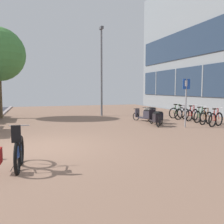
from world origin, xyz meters
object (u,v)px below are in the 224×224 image
at_px(parking_sign, 186,97).
at_px(scooter_extra, 151,113).
at_px(bicycle_rack_00, 216,119).
at_px(bicycle_rack_03, 192,115).
at_px(bicycle_foreground, 17,152).
at_px(lamp_post, 101,67).
at_px(bicycle_rack_04, 182,114).
at_px(bicycle_rack_01, 206,118).
at_px(scooter_far, 155,118).
at_px(scooter_near, 145,115).
at_px(bicycle_rack_05, 177,113).
at_px(scooter_mid, 157,117).
at_px(bicycle_rack_02, 200,116).

bearing_deg(parking_sign, scooter_extra, 93.36).
bearing_deg(bicycle_rack_00, bicycle_rack_03, 84.28).
bearing_deg(bicycle_rack_00, bicycle_foreground, -156.43).
bearing_deg(lamp_post, bicycle_rack_04, -39.54).
height_order(bicycle_rack_01, bicycle_rack_03, bicycle_rack_03).
distance_m(bicycle_rack_01, parking_sign, 2.18).
bearing_deg(bicycle_rack_00, scooter_far, 158.83).
xyz_separation_m(scooter_near, parking_sign, (0.90, -2.67, 1.11)).
relative_size(bicycle_rack_01, bicycle_rack_05, 0.92).
distance_m(bicycle_rack_04, scooter_mid, 2.61).
height_order(bicycle_rack_01, scooter_far, bicycle_rack_01).
relative_size(scooter_near, scooter_mid, 0.92).
height_order(bicycle_rack_05, scooter_mid, bicycle_rack_05).
relative_size(bicycle_foreground, bicycle_rack_00, 1.14).
relative_size(bicycle_rack_00, scooter_far, 0.73).
bearing_deg(scooter_near, scooter_far, -98.27).
bearing_deg(bicycle_rack_03, lamp_post, 136.24).
xyz_separation_m(bicycle_rack_01, scooter_extra, (-1.94, 2.72, 0.07)).
relative_size(bicycle_foreground, scooter_extra, 0.85).
relative_size(scooter_mid, parking_sign, 0.70).
xyz_separation_m(bicycle_foreground, scooter_mid, (6.99, 6.00, -0.04)).
relative_size(bicycle_rack_02, scooter_far, 0.71).
height_order(bicycle_rack_01, scooter_mid, bicycle_rack_01).
bearing_deg(scooter_extra, scooter_far, -111.89).
distance_m(bicycle_rack_05, scooter_near, 2.99).
distance_m(scooter_extra, lamp_post, 4.90).
bearing_deg(bicycle_rack_00, bicycle_rack_02, 81.12).
relative_size(bicycle_rack_02, bicycle_rack_05, 0.92).
bearing_deg(scooter_extra, bicycle_foreground, -134.43).
distance_m(bicycle_rack_05, parking_sign, 4.29).
xyz_separation_m(bicycle_foreground, parking_sign, (7.59, 4.20, 1.08)).
bearing_deg(bicycle_rack_02, lamp_post, 131.64).
height_order(bicycle_foreground, bicycle_rack_03, bicycle_foreground).
relative_size(bicycle_rack_00, lamp_post, 0.21).
xyz_separation_m(bicycle_rack_03, bicycle_rack_04, (-0.20, 0.76, -0.01)).
xyz_separation_m(bicycle_rack_00, bicycle_rack_02, (0.24, 1.51, -0.01)).
bearing_deg(parking_sign, bicycle_rack_05, 62.15).
distance_m(bicycle_rack_00, scooter_extra, 3.97).
bearing_deg(scooter_extra, bicycle_rack_05, 8.37).
xyz_separation_m(bicycle_rack_00, scooter_near, (-2.63, 2.80, 0.02)).
bearing_deg(parking_sign, scooter_mid, 108.46).
distance_m(bicycle_rack_02, scooter_extra, 2.92).
height_order(bicycle_rack_00, scooter_extra, bicycle_rack_00).
xyz_separation_m(bicycle_rack_01, parking_sign, (-1.75, -0.62, 1.15)).
bearing_deg(bicycle_rack_02, scooter_mid, 170.82).
distance_m(bicycle_rack_03, scooter_extra, 2.47).
distance_m(bicycle_foreground, bicycle_rack_05, 12.34).
distance_m(bicycle_rack_05, scooter_mid, 3.14).
height_order(bicycle_rack_03, scooter_mid, bicycle_rack_03).
relative_size(scooter_near, parking_sign, 0.64).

